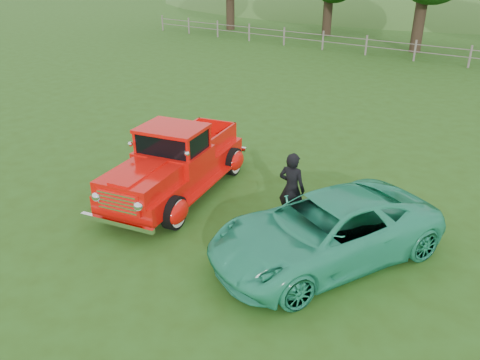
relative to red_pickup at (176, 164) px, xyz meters
The scene contains 5 objects.
ground 2.39m from the red_pickup, 39.33° to the right, with size 140.00×140.00×0.00m, color #2A4E14.
fence_line 20.65m from the red_pickup, 85.15° to the left, with size 48.00×0.12×1.20m.
red_pickup is the anchor object (origin of this frame).
teal_sedan 4.34m from the red_pickup, ahead, with size 2.15×4.66×1.29m, color #28A378.
man 3.10m from the red_pickup, ahead, with size 0.61×0.40×1.68m, color black.
Camera 1 is at (6.05, -5.94, 5.37)m, focal length 35.00 mm.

